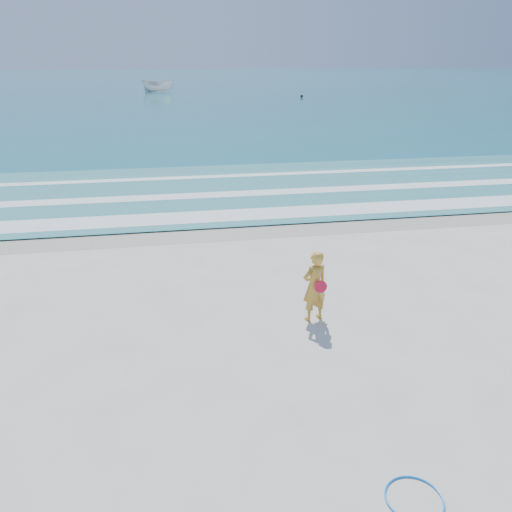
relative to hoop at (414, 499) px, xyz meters
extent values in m
plane|color=silver|center=(-1.22, 2.30, -0.01)|extent=(400.00, 400.00, 0.00)
cube|color=#B2A893|center=(-1.22, 11.30, -0.01)|extent=(400.00, 2.40, 0.00)
cube|color=#19727F|center=(-1.22, 107.30, 0.01)|extent=(400.00, 190.00, 0.04)
cube|color=#59B7AD|center=(-1.22, 16.30, 0.03)|extent=(400.00, 10.00, 0.01)
cube|color=white|center=(-1.22, 12.60, 0.04)|extent=(400.00, 1.40, 0.01)
cube|color=white|center=(-1.22, 15.50, 0.04)|extent=(400.00, 0.90, 0.01)
cube|color=white|center=(-1.22, 18.80, 0.04)|extent=(400.00, 0.60, 0.01)
torus|color=#0D7CED|center=(0.00, 0.00, 0.00)|extent=(1.02, 1.02, 0.03)
imported|color=silver|center=(-3.56, 76.66, 1.01)|extent=(5.42, 3.63, 1.96)
sphere|color=black|center=(15.29, 63.04, 0.21)|extent=(0.37, 0.37, 0.37)
imported|color=gold|center=(0.03, 4.87, 0.78)|extent=(0.67, 0.54, 1.59)
cylinder|color=red|center=(0.11, 4.69, 0.85)|extent=(0.27, 0.08, 0.27)
camera|label=1|loc=(-2.89, -4.41, 5.39)|focal=35.00mm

